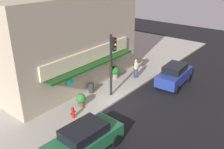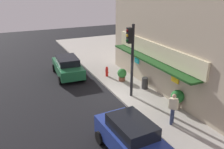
{
  "view_description": "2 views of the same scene",
  "coord_description": "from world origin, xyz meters",
  "px_view_note": "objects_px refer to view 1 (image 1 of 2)",
  "views": [
    {
      "loc": [
        -12.94,
        -9.7,
        9.28
      ],
      "look_at": [
        0.66,
        1.08,
        1.69
      ],
      "focal_mm": 39.77,
      "sensor_mm": 36.0,
      "label": 1
    },
    {
      "loc": [
        12.68,
        -6.31,
        7.14
      ],
      "look_at": [
        -1.13,
        0.14,
        1.29
      ],
      "focal_mm": 37.66,
      "sensor_mm": 36.0,
      "label": 2
    }
  ],
  "objects_px": {
    "pedestrian": "(136,68)",
    "potted_plant_by_doorway": "(115,71)",
    "parked_car_blue": "(174,75)",
    "traffic_light": "(112,58)",
    "potted_plant_by_window": "(81,99)",
    "fire_hydrant": "(73,112)",
    "parked_car_green": "(84,139)",
    "trash_can": "(91,88)"
  },
  "relations": [
    {
      "from": "pedestrian",
      "to": "potted_plant_by_window",
      "type": "height_order",
      "value": "pedestrian"
    },
    {
      "from": "potted_plant_by_doorway",
      "to": "parked_car_blue",
      "type": "xyz_separation_m",
      "value": [
        2.34,
        -4.47,
        0.07
      ]
    },
    {
      "from": "pedestrian",
      "to": "trash_can",
      "type": "bearing_deg",
      "value": 165.52
    },
    {
      "from": "fire_hydrant",
      "to": "trash_can",
      "type": "height_order",
      "value": "fire_hydrant"
    },
    {
      "from": "traffic_light",
      "to": "potted_plant_by_doorway",
      "type": "height_order",
      "value": "traffic_light"
    },
    {
      "from": "potted_plant_by_window",
      "to": "pedestrian",
      "type": "bearing_deg",
      "value": -2.97
    },
    {
      "from": "potted_plant_by_window",
      "to": "parked_car_blue",
      "type": "xyz_separation_m",
      "value": [
        7.61,
        -3.48,
        0.23
      ]
    },
    {
      "from": "pedestrian",
      "to": "potted_plant_by_doorway",
      "type": "relative_size",
      "value": 1.48
    },
    {
      "from": "potted_plant_by_window",
      "to": "parked_car_green",
      "type": "height_order",
      "value": "parked_car_green"
    },
    {
      "from": "fire_hydrant",
      "to": "potted_plant_by_window",
      "type": "bearing_deg",
      "value": 25.32
    },
    {
      "from": "potted_plant_by_window",
      "to": "potted_plant_by_doorway",
      "type": "bearing_deg",
      "value": 10.7
    },
    {
      "from": "traffic_light",
      "to": "trash_can",
      "type": "bearing_deg",
      "value": 111.89
    },
    {
      "from": "traffic_light",
      "to": "pedestrian",
      "type": "xyz_separation_m",
      "value": [
        3.88,
        0.42,
        -2.13
      ]
    },
    {
      "from": "potted_plant_by_doorway",
      "to": "parked_car_blue",
      "type": "height_order",
      "value": "parked_car_blue"
    },
    {
      "from": "parked_car_green",
      "to": "parked_car_blue",
      "type": "relative_size",
      "value": 1.09
    },
    {
      "from": "pedestrian",
      "to": "potted_plant_by_window",
      "type": "relative_size",
      "value": 1.78
    },
    {
      "from": "traffic_light",
      "to": "parked_car_blue",
      "type": "bearing_deg",
      "value": -28.59
    },
    {
      "from": "traffic_light",
      "to": "pedestrian",
      "type": "distance_m",
      "value": 4.44
    },
    {
      "from": "traffic_light",
      "to": "parked_car_green",
      "type": "xyz_separation_m",
      "value": [
        -5.75,
        -2.66,
        -2.38
      ]
    },
    {
      "from": "pedestrian",
      "to": "parked_car_green",
      "type": "height_order",
      "value": "pedestrian"
    },
    {
      "from": "traffic_light",
      "to": "parked_car_green",
      "type": "distance_m",
      "value": 6.77
    },
    {
      "from": "traffic_light",
      "to": "pedestrian",
      "type": "height_order",
      "value": "traffic_light"
    },
    {
      "from": "trash_can",
      "to": "potted_plant_by_window",
      "type": "xyz_separation_m",
      "value": [
        -1.97,
        -0.83,
        0.13
      ]
    },
    {
      "from": "fire_hydrant",
      "to": "parked_car_green",
      "type": "xyz_separation_m",
      "value": [
        -1.74,
        -2.75,
        0.3
      ]
    },
    {
      "from": "fire_hydrant",
      "to": "trash_can",
      "type": "distance_m",
      "value": 3.69
    },
    {
      "from": "parked_car_green",
      "to": "traffic_light",
      "type": "bearing_deg",
      "value": 24.85
    },
    {
      "from": "fire_hydrant",
      "to": "pedestrian",
      "type": "relative_size",
      "value": 0.47
    },
    {
      "from": "traffic_light",
      "to": "potted_plant_by_doorway",
      "type": "xyz_separation_m",
      "value": [
        2.65,
        1.75,
        -2.38
      ]
    },
    {
      "from": "fire_hydrant",
      "to": "parked_car_green",
      "type": "bearing_deg",
      "value": -122.35
    },
    {
      "from": "pedestrian",
      "to": "traffic_light",
      "type": "bearing_deg",
      "value": -173.89
    },
    {
      "from": "fire_hydrant",
      "to": "pedestrian",
      "type": "height_order",
      "value": "pedestrian"
    },
    {
      "from": "traffic_light",
      "to": "potted_plant_by_window",
      "type": "bearing_deg",
      "value": 163.93
    },
    {
      "from": "potted_plant_by_doorway",
      "to": "potted_plant_by_window",
      "type": "height_order",
      "value": "potted_plant_by_doorway"
    },
    {
      "from": "parked_car_blue",
      "to": "parked_car_green",
      "type": "bearing_deg",
      "value": 179.68
    },
    {
      "from": "pedestrian",
      "to": "parked_car_blue",
      "type": "relative_size",
      "value": 0.42
    },
    {
      "from": "traffic_light",
      "to": "trash_can",
      "type": "relative_size",
      "value": 5.86
    },
    {
      "from": "trash_can",
      "to": "parked_car_blue",
      "type": "relative_size",
      "value": 0.2
    },
    {
      "from": "potted_plant_by_doorway",
      "to": "fire_hydrant",
      "type": "bearing_deg",
      "value": -166.04
    },
    {
      "from": "fire_hydrant",
      "to": "pedestrian",
      "type": "distance_m",
      "value": 7.91
    },
    {
      "from": "traffic_light",
      "to": "parked_car_blue",
      "type": "height_order",
      "value": "traffic_light"
    },
    {
      "from": "fire_hydrant",
      "to": "parked_car_green",
      "type": "distance_m",
      "value": 3.27
    },
    {
      "from": "pedestrian",
      "to": "potted_plant_by_doorway",
      "type": "distance_m",
      "value": 1.83
    }
  ]
}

